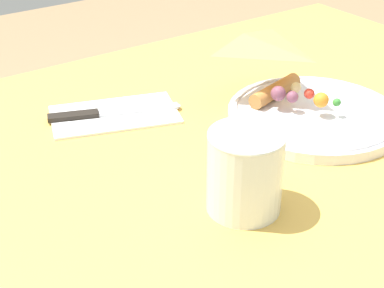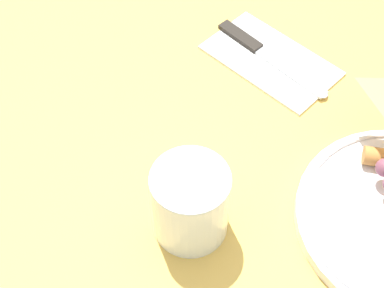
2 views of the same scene
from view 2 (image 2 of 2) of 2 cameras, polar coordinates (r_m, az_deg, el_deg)
dining_table at (r=0.84m, az=10.25°, el=-6.91°), size 1.15×0.84×0.70m
milk_glass at (r=0.67m, az=-0.16°, el=-5.87°), size 0.09×0.09×0.10m
napkin_folded at (r=0.89m, az=7.63°, el=8.06°), size 0.22×0.17×0.00m
butter_knife at (r=0.89m, az=7.15°, el=8.64°), size 0.20×0.09×0.01m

